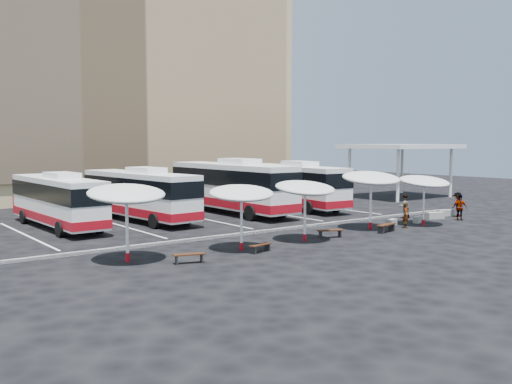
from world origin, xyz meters
TOP-DOWN VIEW (x-y plane):
  - ground at (0.00, 0.00)m, footprint 120.00×120.00m
  - sandstone_building at (0.00, 31.87)m, footprint 42.00×18.25m
  - service_canopy at (24.00, 10.00)m, footprint 10.00×8.00m
  - curb_divider at (0.00, 0.50)m, footprint 34.00×0.25m
  - bay_lines at (0.00, 8.00)m, footprint 24.15×12.00m
  - bus_0 at (-9.57, 9.79)m, footprint 2.82×11.25m
  - bus_1 at (-3.98, 9.79)m, footprint 3.49×11.90m
  - bus_2 at (3.44, 9.43)m, footprint 3.13×13.24m
  - bus_3 at (9.31, 9.15)m, footprint 3.84×12.48m
  - sunshade_0 at (-10.37, -2.46)m, footprint 4.02×4.05m
  - sunshade_1 at (-4.62, -3.28)m, footprint 4.29×4.31m
  - sunshade_2 at (-0.31, -3.19)m, footprint 3.78×3.82m
  - sunshade_3 at (5.86, -2.41)m, footprint 4.70×4.73m
  - sunshade_4 at (9.87, -3.38)m, footprint 3.90×3.93m
  - wood_bench_0 at (-8.31, -4.43)m, footprint 1.49×0.77m
  - wood_bench_1 at (-4.20, -4.30)m, footprint 1.37×0.62m
  - wood_bench_2 at (1.57, -3.25)m, footprint 1.54×0.89m
  - wood_bench_3 at (5.65, -3.87)m, footprint 1.67×0.75m
  - conc_bench_0 at (8.11, -2.20)m, footprint 1.12×0.62m
  - conc_bench_1 at (10.68, -2.41)m, footprint 1.20×0.67m
  - conc_bench_2 at (13.13, -1.96)m, footprint 1.34×0.82m
  - conc_bench_3 at (15.06, -1.45)m, footprint 1.31×0.77m
  - passenger_0 at (8.03, -3.43)m, footprint 0.68×0.63m
  - passenger_1 at (11.74, -0.38)m, footprint 0.98×0.87m
  - passenger_2 at (13.86, -3.39)m, footprint 1.09×0.93m
  - passenger_3 at (15.39, -2.22)m, footprint 1.18×0.71m

SIDE VIEW (x-z plane):
  - ground at x=0.00m, z-range 0.00..0.00m
  - bay_lines at x=0.00m, z-range 0.00..0.01m
  - curb_divider at x=0.00m, z-range 0.00..0.15m
  - conc_bench_0 at x=8.11m, z-range 0.00..0.40m
  - conc_bench_1 at x=10.68m, z-range 0.00..0.43m
  - conc_bench_3 at x=15.06m, z-range 0.00..0.46m
  - conc_bench_2 at x=13.13m, z-range 0.00..0.48m
  - wood_bench_1 at x=-4.20m, z-range 0.11..0.51m
  - wood_bench_0 at x=-8.31m, z-range 0.12..0.56m
  - wood_bench_2 at x=1.57m, z-range 0.12..0.58m
  - wood_bench_3 at x=5.65m, z-range 0.13..0.63m
  - passenger_0 at x=8.03m, z-range 0.00..1.57m
  - passenger_1 at x=11.74m, z-range 0.00..1.69m
  - passenger_2 at x=13.86m, z-range 0.00..1.75m
  - passenger_3 at x=15.39m, z-range 0.00..1.79m
  - bus_0 at x=-9.57m, z-range 0.04..3.59m
  - bus_1 at x=-3.98m, z-range 0.04..3.76m
  - bus_3 at x=9.31m, z-range 0.04..3.94m
  - bus_2 at x=3.44m, z-range 0.05..4.25m
  - sunshade_4 at x=9.87m, z-range 1.17..4.54m
  - sunshade_1 at x=-4.62m, z-range 1.18..4.56m
  - sunshade_2 at x=-0.31m, z-range 1.20..4.62m
  - sunshade_0 at x=-10.37m, z-range 1.27..4.91m
  - sunshade_3 at x=5.86m, z-range 1.30..5.04m
  - service_canopy at x=24.00m, z-range 2.27..7.47m
  - sandstone_building at x=0.00m, z-range -2.17..27.43m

